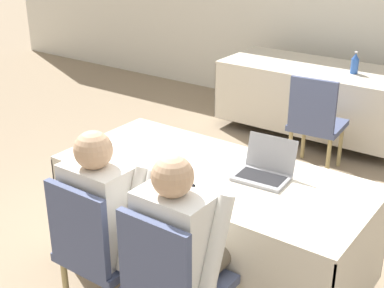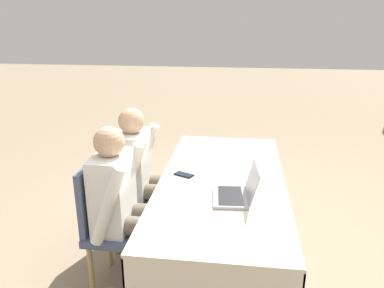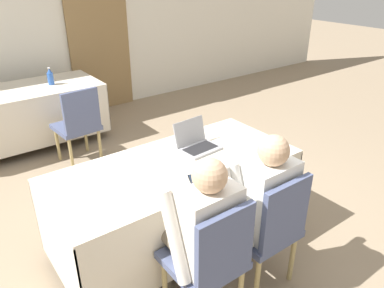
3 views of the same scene
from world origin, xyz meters
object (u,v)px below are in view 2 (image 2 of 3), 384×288
(chair_near_left, at_px, (132,188))
(person_checkered_shirt, at_px, (143,171))
(laptop, at_px, (237,192))
(person_white_shirt, at_px, (124,200))
(cell_phone, at_px, (184,175))
(chair_near_right, at_px, (111,220))

(chair_near_left, xyz_separation_m, person_checkered_shirt, (0.00, 0.10, 0.16))
(laptop, bearing_deg, person_white_shirt, -97.19)
(cell_phone, bearing_deg, chair_near_right, -34.26)
(chair_near_right, xyz_separation_m, person_white_shirt, (0.00, 0.10, 0.16))
(laptop, distance_m, person_white_shirt, 0.75)
(cell_phone, distance_m, chair_near_right, 0.59)
(laptop, relative_size, chair_near_left, 0.36)
(chair_near_right, bearing_deg, cell_phone, -58.98)
(chair_near_right, height_order, person_white_shirt, person_white_shirt)
(cell_phone, bearing_deg, person_checkered_shirt, -97.20)
(cell_phone, xyz_separation_m, person_white_shirt, (0.28, -0.36, -0.08))
(cell_phone, relative_size, person_checkered_shirt, 0.13)
(laptop, xyz_separation_m, chair_near_left, (-0.54, -0.84, -0.28))
(chair_near_left, relative_size, person_white_shirt, 0.78)
(laptop, bearing_deg, person_checkered_shirt, -130.39)
(laptop, xyz_separation_m, person_white_shirt, (-0.04, -0.74, -0.12))
(chair_near_left, bearing_deg, laptop, -122.59)
(laptop, distance_m, person_checkered_shirt, 0.92)
(person_white_shirt, bearing_deg, laptop, -92.86)
(laptop, distance_m, chair_near_right, 0.89)
(person_checkered_shirt, xyz_separation_m, person_white_shirt, (0.50, 0.00, 0.00))
(chair_near_left, relative_size, chair_near_right, 1.00)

